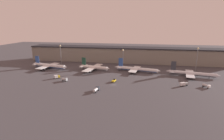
# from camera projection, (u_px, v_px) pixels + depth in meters

# --- Properties ---
(ground) EXTENTS (600.00, 600.00, 0.00)m
(ground) POSITION_uv_depth(u_px,v_px,m) (114.00, 85.00, 140.61)
(ground) COLOR #423F44
(terminal_building) EXTENTS (246.57, 22.09, 19.21)m
(terminal_building) POSITION_uv_depth(u_px,v_px,m) (125.00, 55.00, 221.82)
(terminal_building) COLOR gray
(terminal_building) RESTS_ON ground
(airplane_0) EXTENTS (45.86, 31.23, 12.94)m
(airplane_0) POSITION_uv_depth(u_px,v_px,m) (49.00, 66.00, 190.63)
(airplane_0) COLOR white
(airplane_0) RESTS_ON ground
(airplane_1) EXTENTS (36.00, 37.24, 12.76)m
(airplane_1) POSITION_uv_depth(u_px,v_px,m) (94.00, 67.00, 184.31)
(airplane_1) COLOR white
(airplane_1) RESTS_ON ground
(airplane_2) EXTENTS (47.52, 27.44, 13.13)m
(airplane_2) POSITION_uv_depth(u_px,v_px,m) (136.00, 69.00, 177.58)
(airplane_2) COLOR white
(airplane_2) RESTS_ON ground
(airplane_3) EXTENTS (46.55, 29.42, 13.24)m
(airplane_3) POSITION_uv_depth(u_px,v_px,m) (192.00, 74.00, 161.67)
(airplane_3) COLOR silver
(airplane_3) RESTS_ON ground
(service_vehicle_0) EXTENTS (3.40, 7.67, 2.88)m
(service_vehicle_0) POSITION_uv_depth(u_px,v_px,m) (96.00, 89.00, 126.23)
(service_vehicle_0) COLOR #282D38
(service_vehicle_0) RESTS_ON ground
(service_vehicle_1) EXTENTS (7.27, 5.60, 2.94)m
(service_vehicle_1) POSITION_uv_depth(u_px,v_px,m) (184.00, 84.00, 137.55)
(service_vehicle_1) COLOR #9EA3A8
(service_vehicle_1) RESTS_ON ground
(service_vehicle_2) EXTENTS (5.10, 3.34, 3.01)m
(service_vehicle_2) POSITION_uv_depth(u_px,v_px,m) (65.00, 79.00, 148.68)
(service_vehicle_2) COLOR #9EA3A8
(service_vehicle_2) RESTS_ON ground
(service_vehicle_3) EXTENTS (3.31, 5.56, 2.49)m
(service_vehicle_3) POSITION_uv_depth(u_px,v_px,m) (114.00, 81.00, 146.91)
(service_vehicle_3) COLOR gold
(service_vehicle_3) RESTS_ON ground
(service_vehicle_4) EXTENTS (5.76, 5.35, 2.63)m
(service_vehicle_4) POSITION_uv_depth(u_px,v_px,m) (206.00, 86.00, 133.85)
(service_vehicle_4) COLOR white
(service_vehicle_4) RESTS_ON ground
(service_vehicle_5) EXTENTS (5.02, 5.18, 3.10)m
(service_vehicle_5) POSITION_uv_depth(u_px,v_px,m) (57.00, 77.00, 156.34)
(service_vehicle_5) COLOR gold
(service_vehicle_5) RESTS_ON ground
(lamp_post_0) EXTENTS (1.80, 1.80, 23.84)m
(lamp_post_0) POSITION_uv_depth(u_px,v_px,m) (61.00, 53.00, 202.22)
(lamp_post_0) COLOR slate
(lamp_post_0) RESTS_ON ground
(lamp_post_1) EXTENTS (1.80, 1.80, 20.88)m
(lamp_post_1) POSITION_uv_depth(u_px,v_px,m) (123.00, 56.00, 190.53)
(lamp_post_1) COLOR slate
(lamp_post_1) RESTS_ON ground
(lamp_post_2) EXTENTS (1.80, 1.80, 24.43)m
(lamp_post_2) POSITION_uv_depth(u_px,v_px,m) (197.00, 56.00, 177.37)
(lamp_post_2) COLOR slate
(lamp_post_2) RESTS_ON ground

